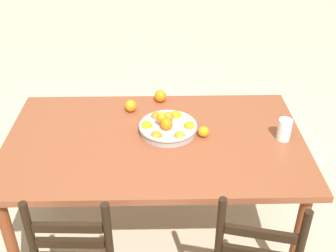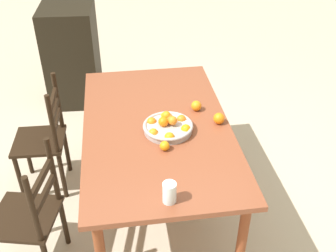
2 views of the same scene
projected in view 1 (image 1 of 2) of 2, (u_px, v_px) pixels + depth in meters
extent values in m
plane|color=#B8A991|center=(157.00, 233.00, 2.78)|extent=(12.00, 12.00, 0.00)
cube|color=brown|center=(155.00, 141.00, 2.37)|extent=(1.69, 1.00, 0.04)
cylinder|color=brown|center=(264.00, 150.00, 2.94)|extent=(0.06, 0.06, 0.72)
cylinder|color=brown|center=(47.00, 153.00, 2.92)|extent=(0.06, 0.06, 0.72)
cylinder|color=brown|center=(297.00, 242.00, 2.24)|extent=(0.06, 0.06, 0.72)
cylinder|color=brown|center=(12.00, 247.00, 2.22)|extent=(0.06, 0.06, 0.72)
cylinder|color=black|center=(33.00, 245.00, 1.78)|extent=(0.04, 0.04, 0.48)
cylinder|color=black|center=(109.00, 246.00, 1.78)|extent=(0.04, 0.04, 0.48)
cube|color=black|center=(71.00, 243.00, 1.77)|extent=(0.29, 0.03, 0.04)
cube|color=black|center=(68.00, 228.00, 1.72)|extent=(0.29, 0.03, 0.04)
cylinder|color=black|center=(219.00, 240.00, 1.83)|extent=(0.04, 0.04, 0.49)
cube|color=black|center=(261.00, 234.00, 1.76)|extent=(0.30, 0.09, 0.04)
cylinder|color=#A59E9C|center=(168.00, 129.00, 2.41)|extent=(0.32, 0.32, 0.04)
torus|color=#A59E9C|center=(168.00, 126.00, 2.40)|extent=(0.34, 0.34, 0.02)
sphere|color=orange|center=(147.00, 127.00, 2.40)|extent=(0.07, 0.07, 0.07)
sphere|color=orange|center=(156.00, 137.00, 2.31)|extent=(0.07, 0.07, 0.07)
sphere|color=orange|center=(180.00, 137.00, 2.31)|extent=(0.06, 0.06, 0.06)
sphere|color=orange|center=(189.00, 127.00, 2.40)|extent=(0.07, 0.07, 0.07)
sphere|color=orange|center=(176.00, 116.00, 2.50)|extent=(0.07, 0.07, 0.07)
sphere|color=orange|center=(156.00, 117.00, 2.49)|extent=(0.07, 0.07, 0.07)
sphere|color=orange|center=(161.00, 117.00, 2.36)|extent=(0.06, 0.06, 0.06)
sphere|color=orange|center=(168.00, 117.00, 2.40)|extent=(0.06, 0.06, 0.06)
sphere|color=orange|center=(167.00, 124.00, 2.36)|extent=(0.07, 0.07, 0.07)
sphere|color=orange|center=(163.00, 119.00, 2.39)|extent=(0.06, 0.06, 0.06)
sphere|color=orange|center=(131.00, 106.00, 2.60)|extent=(0.08, 0.08, 0.08)
sphere|color=orange|center=(204.00, 132.00, 2.37)|extent=(0.06, 0.06, 0.06)
sphere|color=orange|center=(160.00, 96.00, 2.70)|extent=(0.08, 0.08, 0.08)
cylinder|color=silver|center=(284.00, 130.00, 2.33)|extent=(0.08, 0.08, 0.13)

